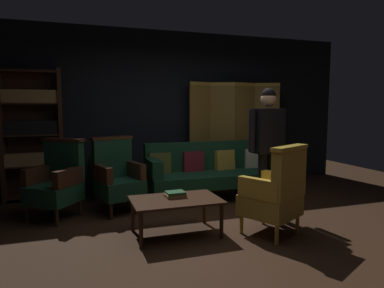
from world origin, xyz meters
The scene contains 13 objects.
ground_plane centered at (0.00, 0.00, 0.00)m, with size 10.00×10.00×0.00m, color #331E11.
back_wall centered at (0.00, 2.45, 1.40)m, with size 7.20×0.10×2.80m, color black.
folding_screen centered at (1.28, 2.16, 0.99)m, with size 1.72×0.35×1.90m.
bookshelf centered at (-2.15, 2.19, 1.07)m, with size 0.90×0.32×2.05m.
velvet_couch centered at (0.55, 1.46, 0.46)m, with size 2.12×0.78×0.88m.
coffee_table centered at (-0.46, 0.01, 0.37)m, with size 1.00×0.64×0.42m.
armchair_gilt_accent centered at (0.61, -0.36, 0.49)m, with size 0.78×0.78×1.04m.
armchair_wing_left centered at (-1.77, 1.11, 0.49)m, with size 0.81×0.81×1.04m.
armchair_wing_right centered at (-0.98, 1.14, 0.49)m, with size 0.73×0.72×1.04m.
standing_figure centered at (0.86, 0.27, 1.03)m, with size 0.58×0.27×1.70m.
potted_plant centered at (-1.07, 1.87, 0.51)m, with size 0.58×0.58×0.88m.
book_tan_leather centered at (-0.44, 0.08, 0.44)m, with size 0.23×0.16×0.04m, color #9E7A47.
book_green_cloth centered at (-0.44, 0.08, 0.47)m, with size 0.21×0.17×0.03m, color #1E4C28.
Camera 1 is at (-1.52, -3.70, 1.47)m, focal length 32.50 mm.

